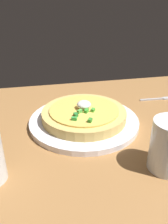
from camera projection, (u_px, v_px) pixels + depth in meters
dining_table at (102, 152)px, 54.15cm from camera, size 91.47×84.10×3.16cm
plate at (84, 121)px, 62.25cm from camera, size 28.69×28.69×1.43cm
pizza at (84, 114)px, 61.26cm from camera, size 21.99×21.99×5.01cm
fork at (159, 99)px, 76.28cm from camera, size 10.71×1.51×0.50cm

